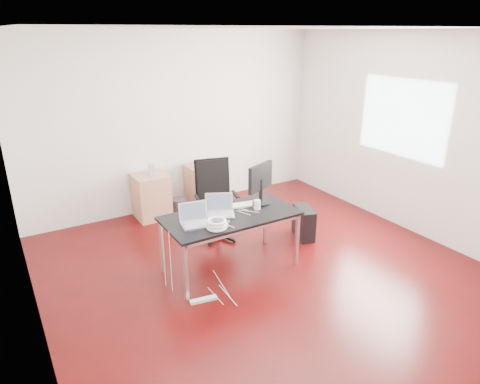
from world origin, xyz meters
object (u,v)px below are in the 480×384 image
office_chair (215,196)px  pc_tower (304,223)px  desk (230,219)px  filing_cabinet_right (204,186)px  filing_cabinet_left (151,196)px

office_chair → pc_tower: office_chair is taller
desk → pc_tower: (1.33, 0.22, -0.46)m
office_chair → desk: bearing=-93.4°
office_chair → filing_cabinet_right: (0.34, 1.07, -0.26)m
filing_cabinet_left → filing_cabinet_right: bearing=0.0°
desk → filing_cabinet_left: 2.04m
desk → filing_cabinet_left: size_ratio=2.29×
office_chair → filing_cabinet_left: size_ratio=1.54×
filing_cabinet_left → filing_cabinet_right: (0.91, 0.00, 0.00)m
pc_tower → desk: bearing=-151.8°
desk → office_chair: (0.29, 0.93, -0.07)m
desk → filing_cabinet_right: 2.12m
office_chair → filing_cabinet_left: bearing=131.7°
pc_tower → office_chair: bearing=164.6°
office_chair → filing_cabinet_left: office_chair is taller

